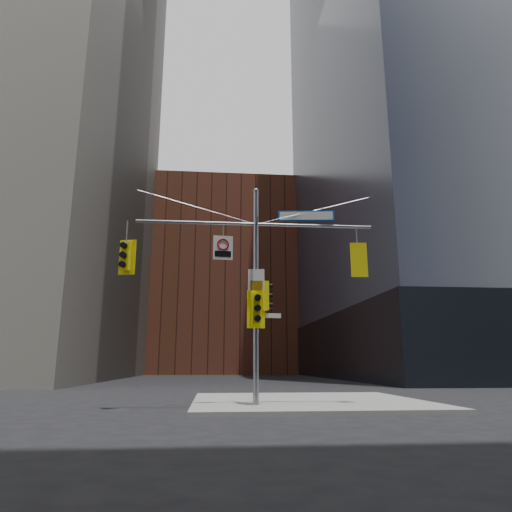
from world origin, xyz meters
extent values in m
plane|color=black|center=(0.00, 0.00, 0.00)|extent=(160.00, 160.00, 0.00)
cube|color=gray|center=(2.00, 4.00, 0.07)|extent=(8.00, 8.00, 0.15)
cube|color=black|center=(28.00, 32.00, 3.00)|extent=(36.40, 36.40, 6.00)
cube|color=brown|center=(0.00, 58.00, 14.00)|extent=(26.00, 20.00, 28.00)
cylinder|color=gray|center=(0.00, 2.00, 3.60)|extent=(0.18, 0.18, 7.20)
sphere|color=gray|center=(0.00, 2.00, 7.20)|extent=(0.20, 0.20, 0.20)
cylinder|color=gray|center=(-2.00, 2.00, 6.00)|extent=(4.00, 0.11, 0.11)
cylinder|color=gray|center=(2.00, 2.00, 6.00)|extent=(4.00, 0.11, 0.11)
cylinder|color=gray|center=(0.00, 1.65, 6.00)|extent=(0.10, 0.70, 0.10)
cylinder|color=gray|center=(-2.00, 2.00, 6.55)|extent=(4.00, 0.02, 1.12)
cylinder|color=gray|center=(2.00, 2.00, 6.55)|extent=(4.00, 0.02, 1.12)
cube|color=yellow|center=(-4.26, 2.00, 4.80)|extent=(0.35, 0.28, 0.94)
cube|color=yellow|center=(-4.22, 2.16, 4.80)|extent=(0.55, 0.17, 1.16)
cylinder|color=black|center=(-4.31, 1.83, 5.11)|extent=(0.23, 0.19, 0.20)
cylinder|color=black|center=(-4.29, 1.90, 5.11)|extent=(0.17, 0.06, 0.17)
cylinder|color=black|center=(-4.31, 1.83, 4.80)|extent=(0.23, 0.19, 0.20)
cylinder|color=black|center=(-4.29, 1.90, 4.80)|extent=(0.17, 0.06, 0.17)
cylinder|color=black|center=(-4.31, 1.83, 4.49)|extent=(0.23, 0.19, 0.20)
cylinder|color=black|center=(-4.29, 1.90, 4.49)|extent=(0.17, 0.06, 0.17)
cube|color=yellow|center=(3.48, 2.00, 4.80)|extent=(0.33, 0.24, 0.95)
cube|color=yellow|center=(3.47, 1.84, 4.80)|extent=(0.56, 0.09, 1.17)
cylinder|color=black|center=(3.50, 2.18, 5.12)|extent=(0.21, 0.16, 0.20)
cylinder|color=black|center=(3.49, 2.11, 5.12)|extent=(0.17, 0.03, 0.17)
cylinder|color=black|center=(3.50, 2.18, 4.80)|extent=(0.21, 0.16, 0.20)
cylinder|color=black|center=(3.49, 2.11, 4.80)|extent=(0.17, 0.03, 0.17)
cylinder|color=black|center=(3.50, 2.18, 4.48)|extent=(0.21, 0.16, 0.20)
cylinder|color=#0CE559|center=(3.49, 2.11, 4.48)|extent=(0.17, 0.03, 0.17)
cube|color=yellow|center=(0.28, 2.00, 3.56)|extent=(0.28, 0.35, 0.95)
cylinder|color=black|center=(0.46, 2.04, 3.88)|extent=(0.18, 0.22, 0.20)
cylinder|color=black|center=(0.39, 2.02, 3.88)|extent=(0.05, 0.17, 0.17)
cylinder|color=black|center=(0.46, 2.04, 3.56)|extent=(0.18, 0.22, 0.20)
cylinder|color=black|center=(0.39, 2.02, 3.56)|extent=(0.05, 0.17, 0.17)
cylinder|color=black|center=(0.46, 2.04, 3.25)|extent=(0.18, 0.22, 0.20)
cylinder|color=black|center=(0.39, 2.02, 3.25)|extent=(0.05, 0.17, 0.17)
cube|color=yellow|center=(0.00, 1.72, 3.10)|extent=(0.33, 0.24, 0.98)
cube|color=yellow|center=(-0.01, 1.89, 3.10)|extent=(0.58, 0.07, 1.21)
cylinder|color=black|center=(0.01, 1.53, 3.43)|extent=(0.21, 0.16, 0.20)
cylinder|color=black|center=(0.01, 1.61, 3.43)|extent=(0.18, 0.03, 0.18)
cylinder|color=black|center=(0.01, 1.53, 3.10)|extent=(0.21, 0.16, 0.20)
cylinder|color=black|center=(0.01, 1.61, 3.10)|extent=(0.18, 0.03, 0.18)
cylinder|color=black|center=(0.01, 1.53, 2.77)|extent=(0.21, 0.16, 0.20)
cylinder|color=black|center=(0.01, 1.61, 2.77)|extent=(0.18, 0.03, 0.18)
cube|color=#104795|center=(1.74, 2.00, 6.35)|extent=(1.93, 0.26, 0.38)
cube|color=silver|center=(1.74, 1.98, 6.35)|extent=(1.81, 0.21, 0.29)
cube|color=silver|center=(-1.10, 1.98, 5.15)|extent=(0.65, 0.11, 0.81)
torus|color=#B20A0A|center=(-1.10, 1.96, 5.26)|extent=(0.41, 0.10, 0.40)
cube|color=black|center=(-1.10, 1.96, 4.93)|extent=(0.54, 0.07, 0.20)
cube|color=silver|center=(0.00, 1.88, 4.07)|extent=(0.54, 0.09, 0.70)
cube|color=#D88C00|center=(0.00, 1.86, 3.87)|extent=(0.39, 0.06, 0.31)
cube|color=silver|center=(0.45, 2.00, 2.91)|extent=(0.75, 0.12, 0.15)
cube|color=#145926|center=(0.00, 2.45, 2.74)|extent=(0.10, 0.83, 0.17)
camera|label=1|loc=(-1.34, -12.72, 1.39)|focal=32.00mm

